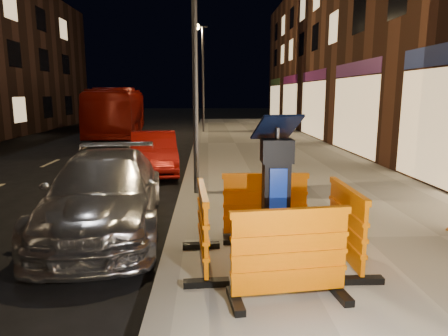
{
  "coord_description": "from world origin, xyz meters",
  "views": [
    {
      "loc": [
        0.52,
        -5.94,
        2.4
      ],
      "look_at": [
        0.8,
        1.0,
        1.1
      ],
      "focal_mm": 32.0,
      "sensor_mm": 36.0,
      "label": 1
    }
  ],
  "objects_px": {
    "barrier_front": "(290,255)",
    "car_silver": "(107,229)",
    "barrier_bldgside": "(346,226)",
    "bus_doubledecker": "(119,136)",
    "car_red": "(155,172)",
    "barrier_back": "(265,206)",
    "barrier_kerbside": "(203,227)",
    "parking_kiosk": "(276,196)"
  },
  "relations": [
    {
      "from": "bus_doubledecker",
      "to": "barrier_bldgside",
      "type": "bearing_deg",
      "value": -74.46
    },
    {
      "from": "barrier_front",
      "to": "car_silver",
      "type": "xyz_separation_m",
      "value": [
        -2.71,
        2.88,
        -0.67
      ]
    },
    {
      "from": "barrier_bldgside",
      "to": "bus_doubledecker",
      "type": "height_order",
      "value": "bus_doubledecker"
    },
    {
      "from": "bus_doubledecker",
      "to": "parking_kiosk",
      "type": "bearing_deg",
      "value": -77.13
    },
    {
      "from": "barrier_kerbside",
      "to": "barrier_bldgside",
      "type": "relative_size",
      "value": 1.0
    },
    {
      "from": "barrier_front",
      "to": "car_red",
      "type": "distance_m",
      "value": 8.51
    },
    {
      "from": "barrier_front",
      "to": "bus_doubledecker",
      "type": "relative_size",
      "value": 0.14
    },
    {
      "from": "barrier_back",
      "to": "barrier_kerbside",
      "type": "bearing_deg",
      "value": -133.97
    },
    {
      "from": "barrier_kerbside",
      "to": "barrier_bldgside",
      "type": "distance_m",
      "value": 1.9
    },
    {
      "from": "bus_doubledecker",
      "to": "barrier_back",
      "type": "bearing_deg",
      "value": -76.19
    },
    {
      "from": "barrier_front",
      "to": "parking_kiosk",
      "type": "bearing_deg",
      "value": 83.03
    },
    {
      "from": "barrier_bldgside",
      "to": "bus_doubledecker",
      "type": "relative_size",
      "value": 0.14
    },
    {
      "from": "barrier_front",
      "to": "car_red",
      "type": "xyz_separation_m",
      "value": [
        -2.53,
        8.1,
        -0.67
      ]
    },
    {
      "from": "parking_kiosk",
      "to": "barrier_front",
      "type": "xyz_separation_m",
      "value": [
        0.0,
        -0.95,
        -0.42
      ]
    },
    {
      "from": "barrier_front",
      "to": "bus_doubledecker",
      "type": "xyz_separation_m",
      "value": [
        -5.98,
        19.04,
        -0.67
      ]
    },
    {
      "from": "barrier_front",
      "to": "car_silver",
      "type": "distance_m",
      "value": 4.01
    },
    {
      "from": "barrier_kerbside",
      "to": "car_silver",
      "type": "relative_size",
      "value": 0.29
    },
    {
      "from": "barrier_back",
      "to": "car_red",
      "type": "distance_m",
      "value": 6.73
    },
    {
      "from": "barrier_front",
      "to": "barrier_bldgside",
      "type": "xyz_separation_m",
      "value": [
        0.95,
        0.95,
        0.0
      ]
    },
    {
      "from": "barrier_back",
      "to": "barrier_bldgside",
      "type": "relative_size",
      "value": 1.0
    },
    {
      "from": "barrier_kerbside",
      "to": "bus_doubledecker",
      "type": "xyz_separation_m",
      "value": [
        -5.03,
        18.09,
        -0.67
      ]
    },
    {
      "from": "barrier_bldgside",
      "to": "car_silver",
      "type": "distance_m",
      "value": 4.19
    },
    {
      "from": "barrier_bldgside",
      "to": "bus_doubledecker",
      "type": "bearing_deg",
      "value": 21.0
    },
    {
      "from": "barrier_kerbside",
      "to": "barrier_back",
      "type": "bearing_deg",
      "value": -48.97
    },
    {
      "from": "parking_kiosk",
      "to": "barrier_bldgside",
      "type": "relative_size",
      "value": 1.4
    },
    {
      "from": "barrier_back",
      "to": "barrier_kerbside",
      "type": "height_order",
      "value": "same"
    },
    {
      "from": "car_silver",
      "to": "car_red",
      "type": "distance_m",
      "value": 5.22
    },
    {
      "from": "car_red",
      "to": "bus_doubledecker",
      "type": "xyz_separation_m",
      "value": [
        -3.45,
        10.94,
        0.0
      ]
    },
    {
      "from": "parking_kiosk",
      "to": "barrier_bldgside",
      "type": "height_order",
      "value": "parking_kiosk"
    },
    {
      "from": "barrier_back",
      "to": "barrier_bldgside",
      "type": "xyz_separation_m",
      "value": [
        0.95,
        -0.95,
        0.0
      ]
    },
    {
      "from": "barrier_kerbside",
      "to": "barrier_front",
      "type": "bearing_deg",
      "value": -138.97
    },
    {
      "from": "barrier_back",
      "to": "bus_doubledecker",
      "type": "height_order",
      "value": "bus_doubledecker"
    },
    {
      "from": "parking_kiosk",
      "to": "barrier_front",
      "type": "relative_size",
      "value": 1.4
    },
    {
      "from": "parking_kiosk",
      "to": "car_red",
      "type": "relative_size",
      "value": 0.5
    },
    {
      "from": "bus_doubledecker",
      "to": "barrier_front",
      "type": "bearing_deg",
      "value": -77.98
    },
    {
      "from": "barrier_back",
      "to": "car_red",
      "type": "xyz_separation_m",
      "value": [
        -2.53,
        6.2,
        -0.67
      ]
    },
    {
      "from": "car_silver",
      "to": "bus_doubledecker",
      "type": "height_order",
      "value": "bus_doubledecker"
    },
    {
      "from": "barrier_kerbside",
      "to": "car_red",
      "type": "distance_m",
      "value": 7.35
    },
    {
      "from": "barrier_front",
      "to": "barrier_bldgside",
      "type": "height_order",
      "value": "same"
    },
    {
      "from": "car_silver",
      "to": "car_red",
      "type": "bearing_deg",
      "value": 81.97
    },
    {
      "from": "barrier_kerbside",
      "to": "car_silver",
      "type": "xyz_separation_m",
      "value": [
        -1.76,
        1.93,
        -0.67
      ]
    },
    {
      "from": "car_red",
      "to": "barrier_bldgside",
      "type": "bearing_deg",
      "value": -71.94
    }
  ]
}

